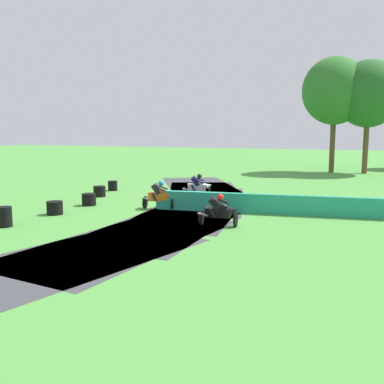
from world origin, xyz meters
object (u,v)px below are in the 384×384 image
object	(u,v)px
tire_stack_near	(4,217)
motorcycle_chase_orange	(160,195)
tire_stack_mid_a	(55,208)
tire_stack_extra_a	(113,186)
motorcycle_lead_black	(220,211)
motorcycle_trailing_white	(198,186)
tire_stack_far	(99,191)
tire_stack_mid_b	(89,199)

from	to	relation	value
tire_stack_near	motorcycle_chase_orange	bearing A→B (deg)	52.21
tire_stack_near	tire_stack_mid_a	bearing A→B (deg)	82.68
motorcycle_chase_orange	tire_stack_extra_a	xyz separation A→B (m)	(-5.24, 4.86, -0.36)
motorcycle_lead_black	tire_stack_mid_a	distance (m)	7.70
motorcycle_chase_orange	motorcycle_trailing_white	world-z (taller)	motorcycle_chase_orange
tire_stack_mid_a	motorcycle_chase_orange	bearing A→B (deg)	35.15
motorcycle_chase_orange	motorcycle_trailing_white	bearing A→B (deg)	79.71
motorcycle_trailing_white	tire_stack_mid_a	world-z (taller)	motorcycle_trailing_white
motorcycle_lead_black	tire_stack_far	distance (m)	9.97
motorcycle_chase_orange	tire_stack_near	bearing A→B (deg)	-127.79
tire_stack_near	tire_stack_far	world-z (taller)	tire_stack_near
motorcycle_chase_orange	tire_stack_mid_b	world-z (taller)	motorcycle_chase_orange
motorcycle_trailing_white	tire_stack_extra_a	bearing A→B (deg)	169.57
motorcycle_trailing_white	tire_stack_mid_b	size ratio (longest dim) A/B	2.45
motorcycle_trailing_white	tire_stack_near	xyz separation A→B (m)	(-5.01, -9.35, -0.25)
tire_stack_mid_a	tire_stack_far	distance (m)	5.31
motorcycle_chase_orange	tire_stack_mid_b	size ratio (longest dim) A/B	2.40
tire_stack_extra_a	motorcycle_chase_orange	bearing A→B (deg)	-42.86
motorcycle_trailing_white	tire_stack_mid_a	bearing A→B (deg)	-125.33
motorcycle_chase_orange	motorcycle_trailing_white	xyz separation A→B (m)	(0.68, 3.77, -0.01)
tire_stack_near	tire_stack_far	distance (m)	8.05
tire_stack_near	tire_stack_mid_b	world-z (taller)	tire_stack_near
tire_stack_near	tire_stack_mid_b	xyz separation A→B (m)	(0.54, 5.35, -0.10)
motorcycle_lead_black	tire_stack_mid_b	bearing A→B (deg)	161.24
motorcycle_chase_orange	tire_stack_mid_a	bearing A→B (deg)	-144.85
motorcycle_lead_black	tire_stack_mid_b	size ratio (longest dim) A/B	2.41
tire_stack_near	tire_stack_far	xyz separation A→B (m)	(-0.43, 8.04, -0.10)
tire_stack_mid_a	tire_stack_mid_b	size ratio (longest dim) A/B	1.02
tire_stack_near	tire_stack_mid_a	world-z (taller)	tire_stack_near
tire_stack_mid_a	tire_stack_extra_a	distance (m)	7.76
motorcycle_lead_black	tire_stack_extra_a	world-z (taller)	motorcycle_lead_black
motorcycle_lead_black	motorcycle_trailing_white	world-z (taller)	motorcycle_trailing_white
motorcycle_chase_orange	tire_stack_near	xyz separation A→B (m)	(-4.33, -5.58, -0.26)
motorcycle_chase_orange	tire_stack_extra_a	world-z (taller)	motorcycle_chase_orange
motorcycle_lead_black	tire_stack_far	xyz separation A→B (m)	(-8.48, 5.23, -0.34)
motorcycle_trailing_white	tire_stack_mid_a	size ratio (longest dim) A/B	2.40
motorcycle_chase_orange	tire_stack_extra_a	distance (m)	7.16
tire_stack_mid_a	tire_stack_mid_b	world-z (taller)	same
motorcycle_lead_black	tire_stack_extra_a	xyz separation A→B (m)	(-8.96, 7.64, -0.34)
motorcycle_lead_black	tire_stack_extra_a	size ratio (longest dim) A/B	2.81
motorcycle_trailing_white	motorcycle_lead_black	bearing A→B (deg)	-65.12
motorcycle_lead_black	motorcycle_chase_orange	bearing A→B (deg)	143.29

